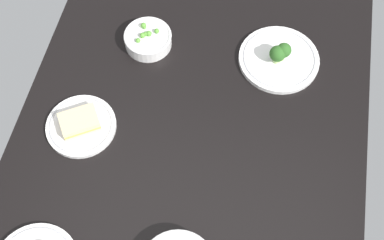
% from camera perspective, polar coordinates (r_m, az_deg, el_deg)
% --- Properties ---
extents(dining_table, '(1.15, 0.90, 0.04)m').
position_cam_1_polar(dining_table, '(1.31, -0.00, -0.84)').
color(dining_table, black).
rests_on(dining_table, ground).
extents(plate_sandwich, '(0.18, 0.18, 0.04)m').
position_cam_1_polar(plate_sandwich, '(1.31, -12.54, -0.52)').
color(plate_sandwich, white).
rests_on(plate_sandwich, dining_table).
extents(plate_broccoli, '(0.22, 0.22, 0.07)m').
position_cam_1_polar(plate_broccoli, '(1.41, 9.88, 7.00)').
color(plate_broccoli, white).
rests_on(plate_broccoli, dining_table).
extents(bowl_peas, '(0.13, 0.13, 0.05)m').
position_cam_1_polar(bowl_peas, '(1.42, -5.03, 9.17)').
color(bowl_peas, white).
rests_on(bowl_peas, dining_table).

